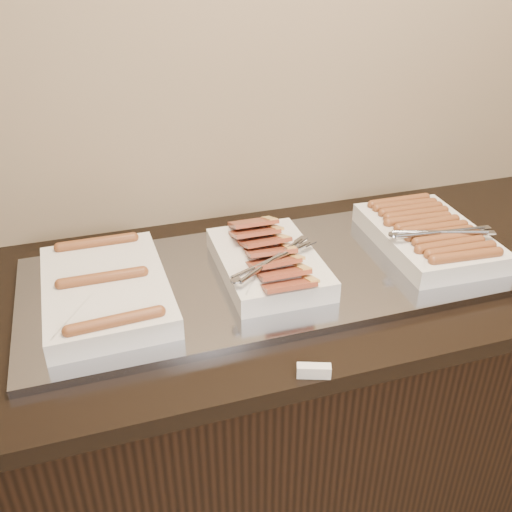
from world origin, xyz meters
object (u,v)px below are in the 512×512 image
Objects in this scene: dish_left at (106,289)px; dish_right at (429,234)px; dish_center at (268,261)px; warming_tray at (273,274)px; counter at (273,409)px.

dish_right is (0.83, -0.00, 0.01)m from dish_left.
dish_left is 1.12× the size of dish_center.
dish_center is (0.38, -0.00, 0.01)m from dish_left.
dish_left is at bearing 180.00° from warming_tray.
warming_tray reaches higher than counter.
dish_left is (-0.40, 0.00, 0.04)m from warming_tray.
warming_tray is at bearing 180.00° from counter.
dish_center is at bearing -177.56° from dish_right.
warming_tray is 3.29× the size of dish_center.
dish_left is at bearing 180.00° from counter.
counter is at bearing 13.16° from dish_center.
warming_tray is at bearing -178.13° from dish_right.
warming_tray is 0.05m from dish_center.
dish_right reaches higher than warming_tray.
dish_center reaches higher than counter.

